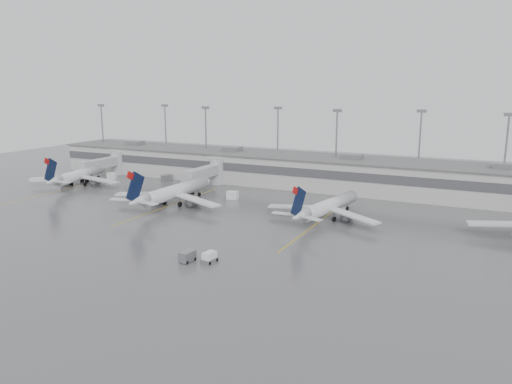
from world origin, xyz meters
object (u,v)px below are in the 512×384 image
at_px(jet_far_left, 79,175).
at_px(baggage_tug, 209,258).
at_px(jet_mid_left, 173,192).
at_px(jet_mid_right, 327,206).

height_order(jet_far_left, baggage_tug, jet_far_left).
relative_size(jet_far_left, jet_mid_left, 0.93).
xyz_separation_m(jet_far_left, baggage_tug, (62.99, -36.25, -2.30)).
bearing_deg(jet_far_left, baggage_tug, -43.22).
relative_size(jet_mid_left, baggage_tug, 11.33).
xyz_separation_m(jet_far_left, jet_mid_left, (36.36, -7.80, 0.18)).
bearing_deg(baggage_tug, jet_far_left, 156.17).
xyz_separation_m(jet_mid_right, baggage_tug, (-8.49, -31.83, -2.14)).
bearing_deg(jet_mid_left, jet_far_left, 168.80).
bearing_deg(jet_far_left, jet_mid_left, -25.41).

